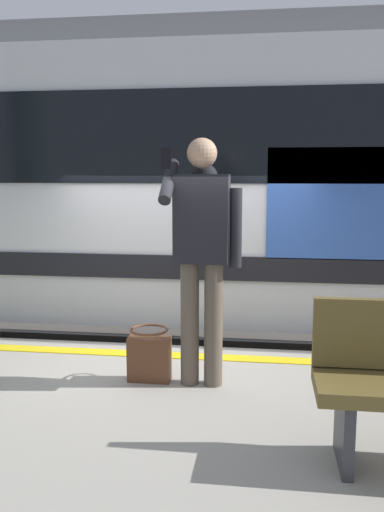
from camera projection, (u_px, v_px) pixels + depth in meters
name	position (u px, v px, depth m)	size (l,w,h in m)	color
ground_plane	(180.00, 437.00, 5.26)	(23.80, 23.80, 0.00)	#4C4742
safety_line	(175.00, 355.00, 4.83)	(14.83, 0.16, 0.01)	yellow
track_rail_near	(196.00, 382.00, 6.44)	(19.67, 0.08, 0.16)	slate
track_rail_far	(209.00, 344.00, 7.85)	(19.67, 0.08, 0.16)	slate
train_carriage	(136.00, 177.00, 6.89)	(12.98, 3.03, 3.88)	silver
passenger	(202.00, 241.00, 4.03)	(0.57, 0.55, 1.86)	brown
handbag	(149.00, 356.00, 4.23)	(0.33, 0.30, 0.42)	#59331E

